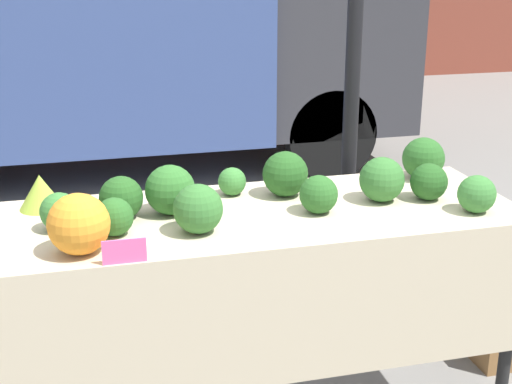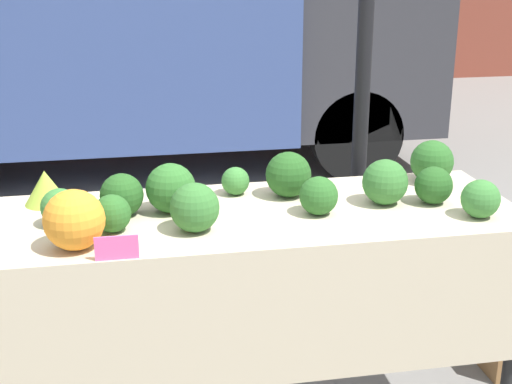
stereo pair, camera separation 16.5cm
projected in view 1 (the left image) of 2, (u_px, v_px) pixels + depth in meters
tent_pole at (353, 62)px, 3.17m from camera, size 0.07×0.07×2.74m
parked_truck at (78, 16)px, 5.97m from camera, size 5.13×2.04×2.44m
market_table at (260, 249)px, 2.67m from camera, size 2.01×0.72×0.90m
orange_cauliflower at (79, 224)px, 2.29m from camera, size 0.20×0.20×0.20m
romanesco_head at (41, 192)px, 2.71m from camera, size 0.17×0.17×0.13m
broccoli_head_0 at (198, 209)px, 2.47m from camera, size 0.18×0.18×0.18m
broccoli_head_1 at (121, 198)px, 2.60m from camera, size 0.16×0.16×0.16m
broccoli_head_2 at (114, 217)px, 2.45m from camera, size 0.13×0.13×0.13m
broccoli_head_3 at (319, 194)px, 2.66m from camera, size 0.15×0.15×0.15m
broccoli_head_4 at (423, 158)px, 3.05m from camera, size 0.18×0.18×0.18m
broccoli_head_5 at (477, 194)px, 2.67m from camera, size 0.14×0.14×0.14m
broccoli_head_6 at (59, 212)px, 2.50m from camera, size 0.14×0.14×0.14m
broccoli_head_7 at (285, 174)px, 2.84m from camera, size 0.18×0.18×0.18m
broccoli_head_8 at (429, 182)px, 2.80m from camera, size 0.15×0.15×0.15m
broccoli_head_9 at (381, 179)px, 2.79m from camera, size 0.18×0.18×0.18m
broccoli_head_10 at (232, 181)px, 2.86m from camera, size 0.11×0.11×0.11m
broccoli_head_11 at (170, 190)px, 2.64m from camera, size 0.19×0.19×0.19m
price_sign at (124, 251)px, 2.24m from camera, size 0.14×0.01×0.08m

